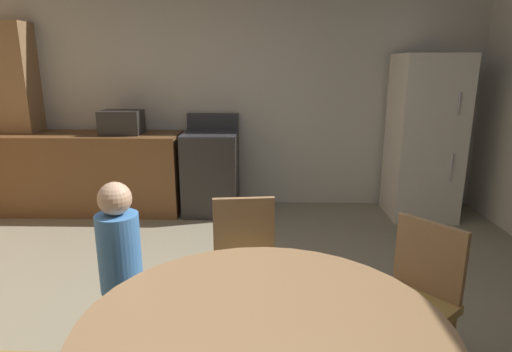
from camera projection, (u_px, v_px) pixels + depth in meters
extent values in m
cube|color=beige|center=(234.00, 91.00, 4.99)|extent=(5.97, 0.12, 2.70)
cube|color=brown|center=(89.00, 173.00, 4.87)|extent=(2.09, 0.60, 0.90)
cube|color=#9E754C|center=(20.00, 118.00, 4.91)|extent=(0.44, 0.36, 2.10)
cube|color=#2D2B28|center=(211.00, 174.00, 4.84)|extent=(0.60, 0.60, 0.90)
cube|color=#38383D|center=(210.00, 133.00, 4.72)|extent=(0.60, 0.60, 0.02)
cube|color=#38383D|center=(213.00, 121.00, 4.96)|extent=(0.60, 0.04, 0.18)
cube|color=silver|center=(424.00, 138.00, 4.62)|extent=(0.68, 0.66, 1.76)
cylinder|color=#B2B2B7|center=(459.00, 103.00, 4.19)|extent=(0.02, 0.02, 0.22)
cylinder|color=#B2B2B7|center=(451.00, 168.00, 4.35)|extent=(0.02, 0.02, 0.30)
cube|color=#2D2B28|center=(122.00, 122.00, 4.71)|extent=(0.44, 0.32, 0.26)
cylinder|color=#9E754C|center=(264.00, 331.00, 1.52)|extent=(1.35, 1.35, 0.04)
cylinder|color=#9E754C|center=(356.00, 344.00, 2.27)|extent=(0.03, 0.03, 0.43)
cylinder|color=#9E754C|center=(450.00, 349.00, 2.23)|extent=(0.03, 0.03, 0.43)
cylinder|color=#9E754C|center=(393.00, 320.00, 2.48)|extent=(0.03, 0.03, 0.43)
cube|color=#A37F3D|center=(407.00, 307.00, 2.19)|extent=(0.56, 0.56, 0.05)
cube|color=#9E754C|center=(429.00, 260.00, 2.25)|extent=(0.28, 0.31, 0.42)
cylinder|color=#9E754C|center=(278.00, 325.00, 2.44)|extent=(0.03, 0.03, 0.43)
cylinder|color=#9E754C|center=(218.00, 328.00, 2.41)|extent=(0.03, 0.03, 0.43)
cylinder|color=#9E754C|center=(271.00, 294.00, 2.77)|extent=(0.03, 0.03, 0.43)
cylinder|color=#9E754C|center=(218.00, 296.00, 2.74)|extent=(0.03, 0.03, 0.43)
cube|color=#A37F3D|center=(246.00, 275.00, 2.53)|extent=(0.44, 0.44, 0.05)
cube|color=#9E754C|center=(244.00, 230.00, 2.65)|extent=(0.38, 0.08, 0.42)
cylinder|color=#665B51|center=(126.00, 330.00, 2.33)|extent=(0.17, 0.17, 0.50)
cylinder|color=#4784CC|center=(120.00, 253.00, 2.22)|extent=(0.31, 0.31, 0.42)
sphere|color=#D6A884|center=(115.00, 199.00, 2.14)|extent=(0.17, 0.17, 0.17)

